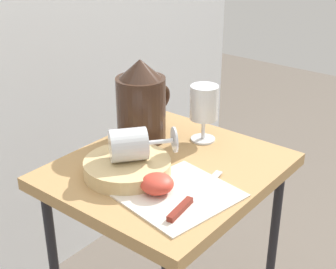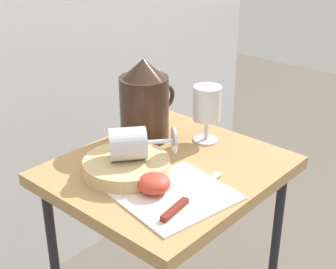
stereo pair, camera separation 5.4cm
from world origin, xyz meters
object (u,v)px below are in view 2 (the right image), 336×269
at_px(basket_tray, 127,166).
at_px(wine_glass_upright, 207,106).
at_px(apple_half_left, 154,183).
at_px(wine_glass_tipped_near, 130,144).
at_px(knife, 184,202).
at_px(pitcher, 145,107).
at_px(table, 168,192).

distance_m(basket_tray, wine_glass_upright, 0.27).
distance_m(wine_glass_upright, apple_half_left, 0.30).
bearing_deg(wine_glass_tipped_near, basket_tray, 162.92).
height_order(wine_glass_tipped_near, knife, wine_glass_tipped_near).
relative_size(pitcher, apple_half_left, 3.00).
bearing_deg(basket_tray, table, -26.77).
bearing_deg(knife, apple_half_left, 95.35).
xyz_separation_m(table, wine_glass_tipped_near, (-0.08, 0.04, 0.15)).
xyz_separation_m(wine_glass_upright, apple_half_left, (-0.28, -0.07, -0.07)).
distance_m(basket_tray, knife, 0.18).
bearing_deg(table, wine_glass_tipped_near, 152.17).
bearing_deg(wine_glass_tipped_near, knife, -97.46).
distance_m(table, knife, 0.19).
distance_m(pitcher, knife, 0.34).
xyz_separation_m(table, pitcher, (0.07, 0.14, 0.16)).
xyz_separation_m(wine_glass_upright, knife, (-0.27, -0.15, -0.09)).
xyz_separation_m(basket_tray, pitcher, (0.16, 0.10, 0.07)).
bearing_deg(table, wine_glass_upright, 4.92).
bearing_deg(apple_half_left, table, 28.08).
xyz_separation_m(basket_tray, knife, (-0.01, -0.18, -0.01)).
relative_size(wine_glass_upright, knife, 0.66).
distance_m(wine_glass_upright, knife, 0.32).
bearing_deg(pitcher, wine_glass_upright, -54.54).
relative_size(apple_half_left, knife, 0.32).
bearing_deg(knife, wine_glass_tipped_near, 82.54).
bearing_deg(wine_glass_upright, knife, -150.47).
relative_size(basket_tray, wine_glass_upright, 1.33).
bearing_deg(table, apple_half_left, -151.92).
bearing_deg(apple_half_left, pitcher, 48.05).
height_order(table, wine_glass_tipped_near, wine_glass_tipped_near).
distance_m(wine_glass_tipped_near, apple_half_left, 0.12).
relative_size(table, wine_glass_upright, 4.61).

